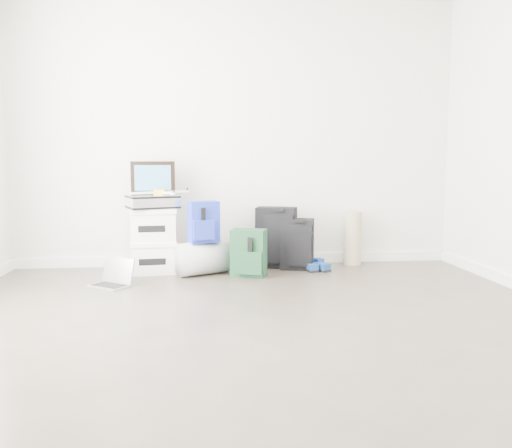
{
  "coord_description": "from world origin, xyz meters",
  "views": [
    {
      "loc": [
        -0.4,
        -3.06,
        1.08
      ],
      "look_at": [
        0.14,
        1.9,
        0.49
      ],
      "focal_mm": 38.0,
      "sensor_mm": 36.0,
      "label": 1
    }
  ],
  "objects": [
    {
      "name": "drone",
      "position": [
        -0.74,
        2.14,
        0.78
      ],
      "size": [
        0.53,
        0.53,
        0.05
      ],
      "rotation": [
        0.0,
        0.0,
        -0.29
      ],
      "color": "gold",
      "rests_on": "briefcase"
    },
    {
      "name": "painting",
      "position": [
        -0.82,
        2.26,
        0.91
      ],
      "size": [
        0.42,
        0.07,
        0.32
      ],
      "rotation": [
        0.0,
        0.0,
        -0.09
      ],
      "color": "black",
      "rests_on": "briefcase"
    },
    {
      "name": "green_backpack",
      "position": [
        0.07,
        1.88,
        0.21
      ],
      "size": [
        0.36,
        0.31,
        0.44
      ],
      "rotation": [
        0.0,
        0.0,
        -0.34
      ],
      "color": "#12321B",
      "rests_on": "ground"
    },
    {
      "name": "rolled_rug",
      "position": [
        1.2,
        2.35,
        0.28
      ],
      "size": [
        0.18,
        0.18,
        0.55
      ],
      "primitive_type": "cylinder",
      "color": "tan",
      "rests_on": "ground"
    },
    {
      "name": "shoes",
      "position": [
        0.74,
        2.08,
        0.04
      ],
      "size": [
        0.27,
        0.26,
        0.08
      ],
      "rotation": [
        0.0,
        0.0,
        0.33
      ],
      "color": "black",
      "rests_on": "ground"
    },
    {
      "name": "large_suitcase",
      "position": [
        0.39,
        2.29,
        0.3
      ],
      "size": [
        0.44,
        0.36,
        0.61
      ],
      "rotation": [
        0.0,
        0.0,
        -0.32
      ],
      "color": "black",
      "rests_on": "ground"
    },
    {
      "name": "laptop",
      "position": [
        -1.13,
        1.62,
        0.06
      ],
      "size": [
        0.41,
        0.39,
        0.24
      ],
      "rotation": [
        0.0,
        0.0,
        -0.64
      ],
      "color": "#B9B9BD",
      "rests_on": "ground"
    },
    {
      "name": "carry_on",
      "position": [
        0.58,
        2.16,
        0.25
      ],
      "size": [
        0.36,
        0.28,
        0.5
      ],
      "rotation": [
        0.0,
        0.0,
        -0.28
      ],
      "color": "black",
      "rests_on": "ground"
    },
    {
      "name": "briefcase",
      "position": [
        -0.82,
        2.16,
        0.69
      ],
      "size": [
        0.53,
        0.46,
        0.13
      ],
      "primitive_type": "cube",
      "rotation": [
        0.0,
        0.0,
        0.35
      ],
      "color": "#B2B2B7",
      "rests_on": "boxes_stack"
    },
    {
      "name": "ground",
      "position": [
        0.0,
        0.0,
        0.0
      ],
      "size": [
        5.0,
        5.0,
        0.0
      ],
      "primitive_type": "plane",
      "color": "#3B302B",
      "rests_on": "ground"
    },
    {
      "name": "blue_backpack",
      "position": [
        -0.35,
        1.99,
        0.5
      ],
      "size": [
        0.31,
        0.27,
        0.39
      ],
      "rotation": [
        0.0,
        0.0,
        0.32
      ],
      "color": "#18209F",
      "rests_on": "duffel_bag"
    },
    {
      "name": "boxes_stack",
      "position": [
        -0.82,
        2.16,
        0.31
      ],
      "size": [
        0.47,
        0.39,
        0.62
      ],
      "rotation": [
        0.0,
        0.0,
        0.09
      ],
      "color": "white",
      "rests_on": "ground"
    },
    {
      "name": "room_envelope",
      "position": [
        0.0,
        0.02,
        1.72
      ],
      "size": [
        4.52,
        5.02,
        2.71
      ],
      "color": "silver",
      "rests_on": "ground"
    },
    {
      "name": "duffel_bag",
      "position": [
        -0.35,
        2.02,
        0.16
      ],
      "size": [
        0.59,
        0.49,
        0.31
      ],
      "primitive_type": "cylinder",
      "rotation": [
        0.0,
        1.57,
        0.43
      ],
      "color": "gray",
      "rests_on": "ground"
    }
  ]
}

